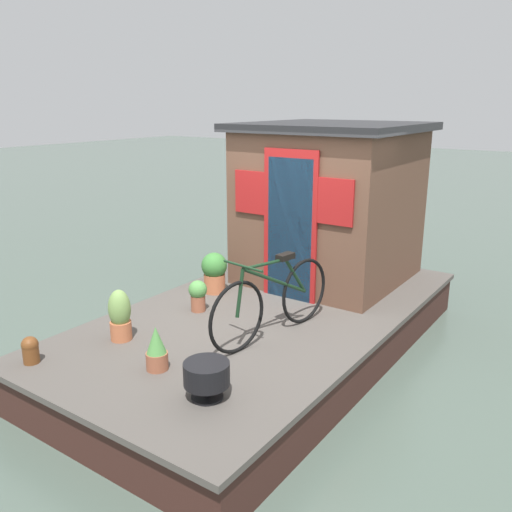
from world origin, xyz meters
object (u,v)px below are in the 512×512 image
(potted_plant_geranium, at_px, (120,315))
(charcoal_grill, at_px, (207,375))
(houseboat_cabin, at_px, (330,202))
(potted_plant_thyme, at_px, (214,271))
(bicycle, at_px, (273,300))
(potted_plant_fern, at_px, (198,294))
(mooring_bollard, at_px, (30,349))
(potted_plant_basil, at_px, (157,349))

(potted_plant_geranium, distance_m, charcoal_grill, 1.48)
(houseboat_cabin, xyz_separation_m, charcoal_grill, (-3.37, -0.67, -0.83))
(potted_plant_geranium, distance_m, potted_plant_thyme, 1.64)
(potted_plant_thyme, height_order, charcoal_grill, potted_plant_thyme)
(charcoal_grill, bearing_deg, bicycle, 9.66)
(potted_plant_fern, relative_size, mooring_bollard, 1.41)
(potted_plant_basil, xyz_separation_m, potted_plant_fern, (1.28, 0.62, 0.00))
(potted_plant_geranium, bearing_deg, charcoal_grill, -104.41)
(houseboat_cabin, height_order, potted_plant_basil, houseboat_cabin)
(potted_plant_geranium, height_order, potted_plant_fern, potted_plant_geranium)
(potted_plant_basil, relative_size, potted_plant_geranium, 0.78)
(houseboat_cabin, height_order, potted_plant_fern, houseboat_cabin)
(potted_plant_fern, distance_m, charcoal_grill, 1.91)
(houseboat_cabin, xyz_separation_m, potted_plant_basil, (-3.24, 0.01, -0.84))
(potted_plant_basil, distance_m, charcoal_grill, 0.69)
(bicycle, height_order, potted_plant_geranium, bicycle)
(potted_plant_fern, bearing_deg, houseboat_cabin, -17.86)
(potted_plant_fern, height_order, mooring_bollard, potted_plant_fern)
(potted_plant_geranium, distance_m, mooring_bollard, 0.88)
(mooring_bollard, bearing_deg, charcoal_grill, -75.32)
(potted_plant_thyme, bearing_deg, bicycle, -117.49)
(potted_plant_thyme, height_order, mooring_bollard, potted_plant_thyme)
(potted_plant_basil, distance_m, potted_plant_thyme, 2.07)
(potted_plant_basil, relative_size, mooring_bollard, 1.60)
(potted_plant_thyme, relative_size, mooring_bollard, 1.99)
(charcoal_grill, distance_m, mooring_bollard, 1.78)
(charcoal_grill, bearing_deg, potted_plant_geranium, 75.59)
(potted_plant_basil, bearing_deg, potted_plant_thyme, 24.75)
(bicycle, bearing_deg, potted_plant_geranium, 127.98)
(potted_plant_geranium, bearing_deg, mooring_bollard, 160.52)
(potted_plant_basil, relative_size, potted_plant_thyme, 0.80)
(potted_plant_basil, bearing_deg, bicycle, -21.09)
(bicycle, bearing_deg, houseboat_cabin, 12.29)
(houseboat_cabin, distance_m, bicycle, 2.20)
(bicycle, height_order, charcoal_grill, bicycle)
(potted_plant_basil, bearing_deg, charcoal_grill, -100.13)
(potted_plant_basil, relative_size, potted_plant_fern, 1.13)
(potted_plant_fern, bearing_deg, potted_plant_geranium, 172.82)
(potted_plant_basil, xyz_separation_m, potted_plant_geranium, (0.25, 0.75, 0.06))
(potted_plant_fern, xyz_separation_m, charcoal_grill, (-1.40, -1.30, 0.01))
(potted_plant_fern, bearing_deg, potted_plant_thyme, 22.30)
(mooring_bollard, bearing_deg, potted_plant_geranium, -19.48)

